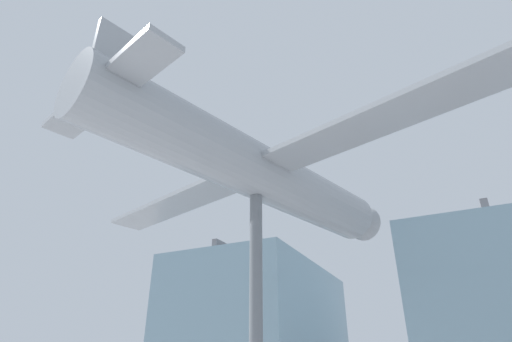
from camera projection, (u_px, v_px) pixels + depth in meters
glass_pavilion_left at (261, 331)px, 29.97m from camera, size 9.29×15.38×9.73m
glass_pavilion_right at (503, 320)px, 23.74m from camera, size 9.29×15.38×9.73m
support_pylon_central at (256, 305)px, 12.61m from camera, size 0.43×0.43×7.48m
suspended_airplane at (261, 173)px, 14.92m from camera, size 17.76×15.24×3.53m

